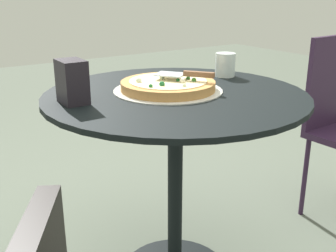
# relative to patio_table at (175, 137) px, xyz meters

# --- Properties ---
(patio_table) EXTENTS (0.92, 0.92, 0.76)m
(patio_table) POSITION_rel_patio_table_xyz_m (0.00, 0.00, 0.00)
(patio_table) COLOR black
(patio_table) RESTS_ON ground
(pizza_on_tray) EXTENTS (0.39, 0.39, 0.05)m
(pizza_on_tray) POSITION_rel_patio_table_xyz_m (-0.01, 0.04, 0.18)
(pizza_on_tray) COLOR silver
(pizza_on_tray) RESTS_ON patio_table
(pizza_server) EXTENTS (0.16, 0.20, 0.02)m
(pizza_server) POSITION_rel_patio_table_xyz_m (0.04, 0.01, 0.22)
(pizza_server) COLOR silver
(pizza_server) RESTS_ON pizza_on_tray
(drinking_cup) EXTENTS (0.08, 0.08, 0.09)m
(drinking_cup) POSITION_rel_patio_table_xyz_m (0.32, 0.11, 0.21)
(drinking_cup) COLOR silver
(drinking_cup) RESTS_ON patio_table
(napkin_dispenser) EXTENTS (0.08, 0.11, 0.14)m
(napkin_dispenser) POSITION_rel_patio_table_xyz_m (-0.34, 0.07, 0.23)
(napkin_dispenser) COLOR black
(napkin_dispenser) RESTS_ON patio_table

